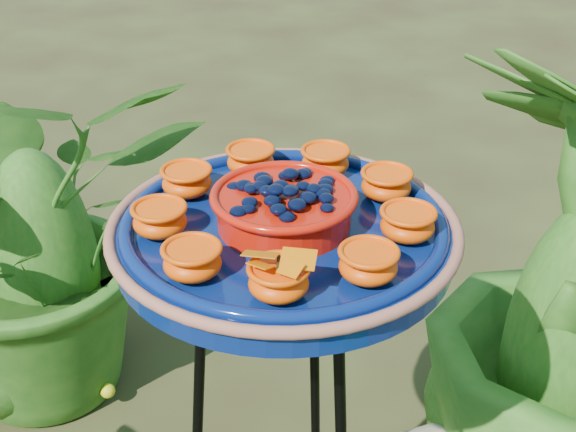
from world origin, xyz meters
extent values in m
torus|color=black|center=(0.13, -0.08, 0.93)|extent=(0.31, 0.31, 0.02)
cylinder|color=black|center=(0.16, 0.07, 0.47)|extent=(0.03, 0.09, 0.93)
cylinder|color=#071953|center=(0.13, -0.08, 0.97)|extent=(0.55, 0.55, 0.04)
torus|color=#A45D4A|center=(0.13, -0.08, 0.99)|extent=(0.50, 0.50, 0.02)
torus|color=#071953|center=(0.13, -0.08, 0.99)|extent=(0.46, 0.46, 0.02)
cylinder|color=#B51406|center=(0.13, -0.08, 1.01)|extent=(0.21, 0.21, 0.05)
torus|color=#B51406|center=(0.13, -0.08, 1.04)|extent=(0.21, 0.21, 0.01)
ellipsoid|color=black|center=(0.13, -0.08, 1.04)|extent=(0.17, 0.17, 0.03)
ellipsoid|color=#E45102|center=(0.30, -0.08, 1.01)|extent=(0.07, 0.07, 0.04)
cylinder|color=#FF5905|center=(0.30, -0.08, 1.03)|extent=(0.07, 0.07, 0.01)
ellipsoid|color=#E45102|center=(0.26, 0.03, 1.01)|extent=(0.07, 0.07, 0.04)
cylinder|color=#FF5905|center=(0.26, 0.03, 1.03)|extent=(0.07, 0.07, 0.01)
ellipsoid|color=#E45102|center=(0.16, 0.09, 1.01)|extent=(0.07, 0.07, 0.04)
cylinder|color=#FF5905|center=(0.16, 0.09, 1.03)|extent=(0.07, 0.07, 0.01)
ellipsoid|color=#E45102|center=(0.04, 0.07, 1.01)|extent=(0.07, 0.07, 0.04)
cylinder|color=#FF5905|center=(0.04, 0.07, 1.03)|extent=(0.07, 0.07, 0.01)
ellipsoid|color=#E45102|center=(-0.03, -0.02, 1.01)|extent=(0.07, 0.07, 0.04)
cylinder|color=#FF5905|center=(-0.03, -0.02, 1.03)|extent=(0.07, 0.07, 0.01)
ellipsoid|color=#E45102|center=(-0.03, -0.14, 1.01)|extent=(0.07, 0.07, 0.04)
cylinder|color=#FF5905|center=(-0.03, -0.14, 1.03)|extent=(0.07, 0.07, 0.01)
ellipsoid|color=#E45102|center=(0.05, -0.23, 1.01)|extent=(0.07, 0.07, 0.04)
cylinder|color=#FF5905|center=(0.05, -0.23, 1.03)|extent=(0.07, 0.07, 0.01)
ellipsoid|color=#E45102|center=(0.16, -0.25, 1.01)|extent=(0.07, 0.07, 0.04)
cylinder|color=#FF5905|center=(0.16, -0.25, 1.03)|extent=(0.07, 0.07, 0.01)
ellipsoid|color=#E45102|center=(0.26, -0.19, 1.01)|extent=(0.07, 0.07, 0.04)
cylinder|color=#FF5905|center=(0.26, -0.19, 1.03)|extent=(0.07, 0.07, 0.01)
cylinder|color=black|center=(0.16, -0.25, 1.04)|extent=(0.01, 0.03, 0.00)
cube|color=orange|center=(0.14, -0.24, 1.04)|extent=(0.04, 0.03, 0.01)
cube|color=orange|center=(0.19, -0.24, 1.04)|extent=(0.04, 0.03, 0.01)
imported|color=#225516|center=(-0.68, 0.59, 0.48)|extent=(1.14, 1.11, 0.97)
camera|label=1|loc=(0.35, -1.02, 1.56)|focal=50.00mm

